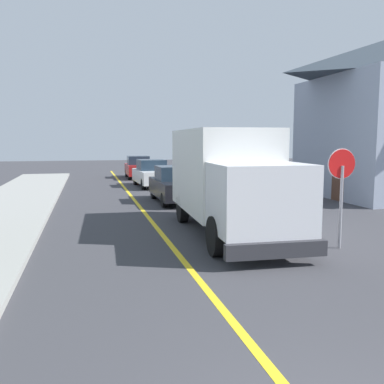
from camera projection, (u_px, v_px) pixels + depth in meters
centre_line_yellow at (163, 235)px, 12.88m from camera, size 0.16×56.00×0.01m
box_truck at (228, 176)px, 13.09m from camera, size 2.66×7.26×3.20m
parked_car_near at (175, 185)px, 19.72m from camera, size 1.85×4.42×1.67m
parked_car_mid at (152, 174)px, 26.34m from camera, size 2.01×4.48×1.67m
parked_car_far at (138, 168)px, 32.51m from camera, size 1.88×4.43×1.67m
parked_van_across at (252, 186)px, 19.57m from camera, size 1.94×4.46×1.67m
stop_sign at (342, 179)px, 11.15m from camera, size 0.80×0.10×2.65m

